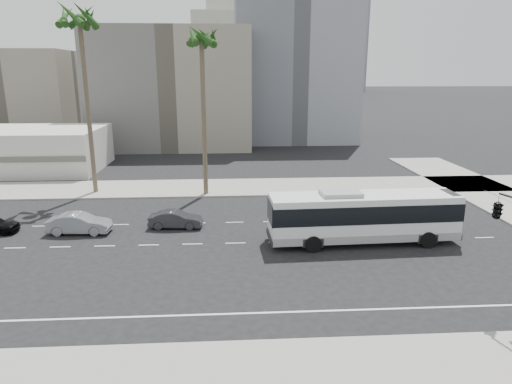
{
  "coord_description": "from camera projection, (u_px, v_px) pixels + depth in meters",
  "views": [
    {
      "loc": [
        -3.33,
        -29.42,
        11.58
      ],
      "look_at": [
        -1.32,
        4.0,
        2.62
      ],
      "focal_mm": 31.5,
      "sensor_mm": 36.0,
      "label": 1
    }
  ],
  "objects": [
    {
      "name": "car_b",
      "position": [
        79.0,
        223.0,
        33.17
      ],
      "size": [
        1.86,
        4.67,
        1.51
      ],
      "primitive_type": "imported",
      "rotation": [
        0.0,
        0.0,
        1.51
      ],
      "color": "gray",
      "rests_on": "ground"
    },
    {
      "name": "midrise_gray_center",
      "position": [
        292.0,
        64.0,
        78.8
      ],
      "size": [
        20.0,
        20.0,
        26.0
      ],
      "primitive_type": "cube",
      "color": "slate",
      "rests_on": "ground"
    },
    {
      "name": "palm_mid",
      "position": [
        80.0,
        24.0,
        40.38
      ],
      "size": [
        5.67,
        5.67,
        17.5
      ],
      "rotation": [
        0.0,
        0.0,
        0.05
      ],
      "color": "brown",
      "rests_on": "ground"
    },
    {
      "name": "midrise_beige_far",
      "position": [
        23.0,
        97.0,
        75.61
      ],
      "size": [
        18.0,
        16.0,
        15.0
      ],
      "primitive_type": "cube",
      "color": "slate",
      "rests_on": "ground"
    },
    {
      "name": "commercial_low",
      "position": [
        8.0,
        150.0,
        54.22
      ],
      "size": [
        22.0,
        12.16,
        5.0
      ],
      "color": "beige",
      "rests_on": "ground"
    },
    {
      "name": "palm_near",
      "position": [
        202.0,
        42.0,
        40.13
      ],
      "size": [
        4.64,
        4.64,
        15.64
      ],
      "rotation": [
        0.0,
        0.0,
        0.25
      ],
      "color": "brown",
      "rests_on": "ground"
    },
    {
      "name": "highrise_right",
      "position": [
        315.0,
        28.0,
        246.89
      ],
      "size": [
        26.0,
        26.0,
        70.0
      ],
      "primitive_type": "cube",
      "color": "slate",
      "rests_on": "ground"
    },
    {
      "name": "city_bus",
      "position": [
        363.0,
        216.0,
        31.08
      ],
      "size": [
        13.15,
        3.44,
        3.75
      ],
      "rotation": [
        0.0,
        0.0,
        0.04
      ],
      "color": "silver",
      "rests_on": "ground"
    },
    {
      "name": "traffic_signal",
      "position": [
        503.0,
        214.0,
        21.1
      ],
      "size": [
        2.85,
        3.91,
        6.13
      ],
      "rotation": [
        0.0,
        0.0,
        0.28
      ],
      "color": "#262628",
      "rests_on": "ground"
    },
    {
      "name": "highrise_far",
      "position": [
        346.0,
        41.0,
        278.56
      ],
      "size": [
        22.0,
        22.0,
        60.0
      ],
      "primitive_type": "cube",
      "color": "slate",
      "rests_on": "ground"
    },
    {
      "name": "civic_tower",
      "position": [
        230.0,
        24.0,
        262.45
      ],
      "size": [
        42.0,
        42.0,
        129.0
      ],
      "color": "beige",
      "rests_on": "ground"
    },
    {
      "name": "midrise_beige_west",
      "position": [
        174.0,
        89.0,
        71.92
      ],
      "size": [
        24.0,
        18.0,
        18.0
      ],
      "primitive_type": "cube",
      "color": "slate",
      "rests_on": "ground"
    },
    {
      "name": "ground",
      "position": [
        278.0,
        242.0,
        31.55
      ],
      "size": [
        700.0,
        700.0,
        0.0
      ],
      "primitive_type": "plane",
      "color": "black",
      "rests_on": "ground"
    },
    {
      "name": "sidewalk_north",
      "position": [
        262.0,
        187.0,
        46.48
      ],
      "size": [
        120.0,
        7.0,
        0.15
      ],
      "primitive_type": "cube",
      "color": "gray",
      "rests_on": "ground"
    },
    {
      "name": "car_a",
      "position": [
        176.0,
        219.0,
        34.37
      ],
      "size": [
        1.67,
        4.13,
        1.33
      ],
      "primitive_type": "imported",
      "rotation": [
        0.0,
        0.0,
        1.51
      ],
      "color": "#2B2B2E",
      "rests_on": "ground"
    }
  ]
}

